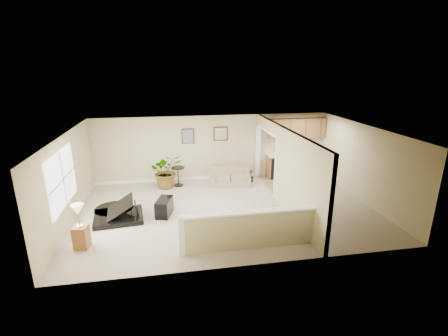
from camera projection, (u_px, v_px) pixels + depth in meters
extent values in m
plane|color=tan|center=(227.00, 209.00, 10.10)|extent=(9.00, 9.00, 0.00)
cube|color=#C7B787|center=(213.00, 148.00, 12.54)|extent=(9.00, 0.04, 2.50)
cube|color=#C7B787|center=(253.00, 214.00, 6.91)|extent=(9.00, 0.04, 2.50)
cube|color=#C7B787|center=(68.00, 180.00, 8.98)|extent=(0.04, 6.00, 2.50)
cube|color=#C7B787|center=(364.00, 164.00, 10.47)|extent=(0.04, 6.00, 2.50)
cube|color=white|center=(227.00, 130.00, 9.35)|extent=(9.00, 6.00, 0.04)
cube|color=gray|center=(321.00, 202.00, 10.62)|extent=(2.70, 6.00, 0.01)
cube|color=#C7B787|center=(299.00, 181.00, 8.90)|extent=(0.12, 3.60, 2.50)
cube|color=#C7B787|center=(268.00, 125.00, 11.38)|extent=(0.12, 2.35, 0.40)
cube|color=#C7B787|center=(250.00, 231.00, 7.82)|extent=(3.30, 0.12, 0.95)
cube|color=white|center=(251.00, 212.00, 7.68)|extent=(3.40, 0.22, 0.05)
cube|color=white|center=(182.00, 236.00, 7.54)|extent=(0.14, 0.14, 1.00)
cube|color=white|center=(62.00, 179.00, 8.45)|extent=(0.05, 2.15, 1.45)
cube|color=#3B2015|center=(188.00, 136.00, 12.21)|extent=(0.48, 0.03, 0.58)
cube|color=#915C74|center=(188.00, 136.00, 12.19)|extent=(0.40, 0.01, 0.50)
cube|color=#3B2015|center=(221.00, 134.00, 12.41)|extent=(0.55, 0.03, 0.55)
cube|color=white|center=(221.00, 134.00, 12.39)|extent=(0.46, 0.01, 0.46)
cube|color=#995832|center=(295.00, 165.00, 13.05)|extent=(2.30, 0.60, 0.90)
cube|color=white|center=(296.00, 154.00, 12.91)|extent=(2.36, 0.65, 0.04)
cube|color=black|center=(276.00, 167.00, 12.92)|extent=(0.60, 0.60, 0.84)
cube|color=#995832|center=(296.00, 128.00, 12.71)|extent=(2.30, 0.35, 0.75)
cube|color=black|center=(117.00, 196.00, 9.25)|extent=(1.49, 1.32, 0.28)
cylinder|color=black|center=(114.00, 190.00, 9.72)|extent=(1.17, 1.17, 0.28)
cube|color=silver|center=(146.00, 195.00, 9.40)|extent=(0.31, 0.96, 0.02)
cube|color=black|center=(113.00, 187.00, 9.25)|extent=(1.19, 1.20, 0.64)
cube|color=black|center=(164.00, 207.00, 9.67)|extent=(0.57, 0.83, 0.50)
cube|color=tan|center=(230.00, 179.00, 12.20)|extent=(1.60, 1.07, 0.41)
cube|color=tan|center=(229.00, 166.00, 12.38)|extent=(1.49, 0.43, 0.43)
cube|color=tan|center=(213.00, 173.00, 12.01)|extent=(0.31, 0.86, 0.16)
cube|color=tan|center=(247.00, 171.00, 12.22)|extent=(0.31, 0.86, 0.16)
cylinder|color=black|center=(179.00, 185.00, 12.12)|extent=(0.36, 0.36, 0.03)
cylinder|color=black|center=(178.00, 177.00, 12.01)|extent=(0.04, 0.04, 0.69)
cylinder|color=black|center=(178.00, 168.00, 11.91)|extent=(0.49, 0.49, 0.03)
cylinder|color=black|center=(167.00, 184.00, 11.92)|extent=(0.36, 0.36, 0.25)
imported|color=#19541A|center=(166.00, 171.00, 11.77)|extent=(1.32, 1.20, 1.27)
cylinder|color=black|center=(250.00, 179.00, 12.52)|extent=(0.25, 0.25, 0.17)
imported|color=#19541A|center=(250.00, 176.00, 12.47)|extent=(0.34, 0.34, 0.48)
cube|color=#995832|center=(82.00, 237.00, 7.91)|extent=(0.38, 0.38, 0.58)
cylinder|color=gold|center=(80.00, 226.00, 7.82)|extent=(0.15, 0.15, 0.02)
cylinder|color=gold|center=(79.00, 219.00, 7.76)|extent=(0.03, 0.03, 0.38)
cone|color=#F2E2C6|center=(77.00, 210.00, 7.69)|extent=(0.31, 0.31, 0.25)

